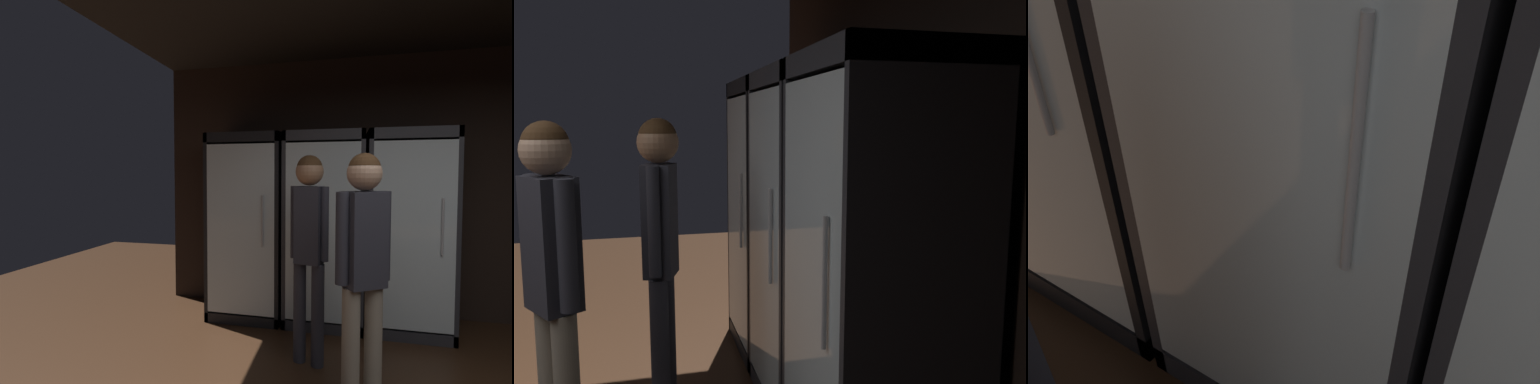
% 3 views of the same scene
% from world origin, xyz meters
% --- Properties ---
extents(wall_back, '(6.00, 0.06, 2.80)m').
position_xyz_m(wall_back, '(0.00, 3.03, 1.40)').
color(wall_back, black).
rests_on(wall_back, ground).
extents(cooler_far_left, '(0.77, 0.70, 1.95)m').
position_xyz_m(cooler_far_left, '(-1.95, 2.69, 0.95)').
color(cooler_far_left, black).
rests_on(cooler_far_left, ground).
extents(cooler_left, '(0.77, 0.70, 1.95)m').
position_xyz_m(cooler_left, '(-1.15, 2.69, 0.96)').
color(cooler_left, '#2B2B30').
rests_on(cooler_left, ground).
extents(cooler_center, '(0.77, 0.70, 1.95)m').
position_xyz_m(cooler_center, '(-0.34, 2.69, 0.95)').
color(cooler_center, '#2B2B30').
rests_on(cooler_center, ground).
extents(shopper_near, '(0.31, 0.22, 1.68)m').
position_xyz_m(shopper_near, '(-1.22, 1.75, 1.06)').
color(shopper_near, '#2D2D38').
rests_on(shopper_near, ground).
extents(shopper_far, '(0.35, 0.28, 1.66)m').
position_xyz_m(shopper_far, '(-0.83, 1.25, 1.03)').
color(shopper_far, gray).
rests_on(shopper_far, ground).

